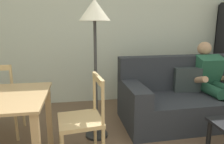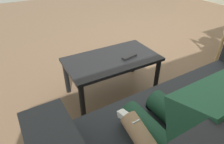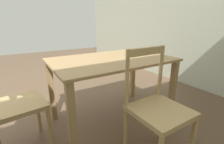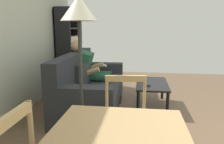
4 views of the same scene
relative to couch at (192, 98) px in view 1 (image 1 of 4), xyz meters
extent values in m
cube|color=beige|center=(-1.22, 1.07, 1.07)|extent=(6.52, 0.12, 2.80)
cube|color=#282B30|center=(0.00, -0.07, -0.13)|extent=(2.13, 0.96, 0.40)
cube|color=#282B30|center=(-0.01, 0.28, 0.34)|extent=(2.12, 0.26, 0.52)
cube|color=#282B30|center=(-0.93, -0.10, 0.18)|extent=(0.27, 0.91, 0.21)
cube|color=#2C3433|center=(-0.04, 0.11, 0.25)|extent=(0.41, 0.18, 0.36)
cube|color=#23563D|center=(0.32, 0.18, 0.33)|extent=(0.41, 0.38, 0.57)
sphere|color=tan|center=(0.32, 0.29, 0.70)|extent=(0.21, 0.21, 0.21)
cylinder|color=#1C4530|center=(0.22, -0.12, 0.14)|extent=(0.16, 0.44, 0.15)
cylinder|color=tan|center=(0.22, -0.34, -0.13)|extent=(0.11, 0.11, 0.40)
cube|color=black|center=(0.23, -0.42, -0.29)|extent=(0.11, 0.24, 0.08)
cylinder|color=tan|center=(0.07, 0.00, 0.27)|extent=(0.10, 0.35, 0.19)
cylinder|color=black|center=(-0.29, -0.85, -0.13)|extent=(0.05, 0.05, 0.39)
cube|color=black|center=(0.99, 0.81, 0.55)|extent=(0.04, 0.36, 1.75)
cube|color=tan|center=(-2.01, -0.39, 0.04)|extent=(0.06, 0.06, 0.73)
cube|color=tan|center=(-2.61, -0.04, 0.14)|extent=(0.42, 0.42, 0.04)
cylinder|color=tan|center=(-2.42, 0.15, -0.09)|extent=(0.04, 0.04, 0.47)
cylinder|color=tan|center=(-2.42, -0.23, -0.09)|extent=(0.04, 0.04, 0.47)
cylinder|color=tan|center=(-2.42, -0.23, 0.38)|extent=(0.03, 0.03, 0.48)
cube|color=tan|center=(-1.66, -0.76, 0.13)|extent=(0.47, 0.47, 0.04)
cylinder|color=tan|center=(-1.87, -0.60, -0.10)|extent=(0.04, 0.04, 0.46)
cylinder|color=tan|center=(-1.49, -0.55, -0.10)|extent=(0.04, 0.04, 0.46)
cylinder|color=tan|center=(-1.49, -0.55, 0.35)|extent=(0.03, 0.03, 0.44)
cylinder|color=tan|center=(-1.45, -0.93, 0.35)|extent=(0.03, 0.03, 0.44)
cube|color=tan|center=(-1.47, -0.74, 0.55)|extent=(0.08, 0.38, 0.06)
cylinder|color=black|center=(-1.45, -0.27, -0.31)|extent=(0.28, 0.28, 0.03)
cylinder|color=#333333|center=(-1.45, -0.27, 0.39)|extent=(0.04, 0.04, 1.43)
cone|color=beige|center=(-1.45, -0.27, 1.22)|extent=(0.36, 0.36, 0.24)
camera|label=1|loc=(-1.66, -2.71, 1.06)|focal=33.54mm
camera|label=2|loc=(0.99, 0.41, 1.04)|focal=30.79mm
camera|label=3|loc=(-1.70, 0.72, 0.82)|focal=25.90mm
camera|label=4|loc=(-3.58, -0.88, 1.05)|focal=35.13mm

